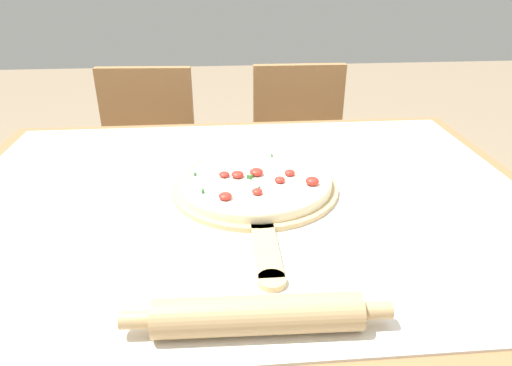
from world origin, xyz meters
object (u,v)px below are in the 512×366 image
pizza_peel (256,190)px  chair_left (148,163)px  rolling_pin (258,315)px  chair_right (299,157)px  pizza (255,179)px

pizza_peel → chair_left: bearing=114.6°
rolling_pin → chair_right: chair_right is taller
pizza → rolling_pin: size_ratio=0.91×
chair_left → chair_right: size_ratio=1.00×
pizza_peel → chair_left: 0.95m
pizza_peel → chair_right: chair_right is taller
rolling_pin → chair_left: size_ratio=0.45×
chair_right → chair_left: bearing=-179.1°
pizza → chair_left: 0.94m
rolling_pin → chair_left: bearing=105.4°
pizza_peel → chair_right: bearing=72.9°
rolling_pin → chair_left: 1.34m
pizza_peel → chair_right: 0.91m
pizza_peel → rolling_pin: (-0.03, -0.43, 0.02)m
chair_left → pizza: bearing=-61.4°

